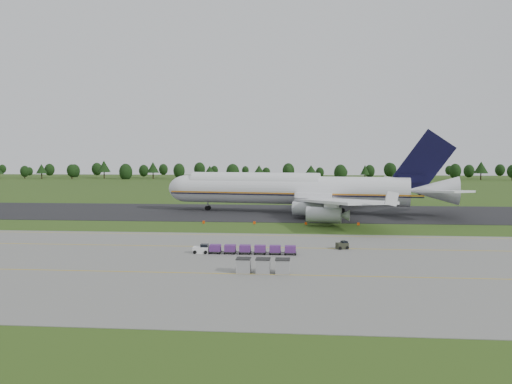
# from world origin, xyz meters

# --- Properties ---
(ground) EXTENTS (600.00, 600.00, 0.00)m
(ground) POSITION_xyz_m (0.00, 0.00, 0.00)
(ground) COLOR #2B4514
(ground) RESTS_ON ground
(apron) EXTENTS (300.00, 52.00, 0.06)m
(apron) POSITION_xyz_m (0.00, -34.00, 0.03)
(apron) COLOR slate
(apron) RESTS_ON ground
(taxiway) EXTENTS (300.00, 40.00, 0.08)m
(taxiway) POSITION_xyz_m (0.00, 28.00, 0.04)
(taxiway) COLOR black
(taxiway) RESTS_ON ground
(apron_markings) EXTENTS (300.00, 30.20, 0.01)m
(apron_markings) POSITION_xyz_m (0.00, -26.98, 0.06)
(apron_markings) COLOR #C59F0B
(apron_markings) RESTS_ON apron
(tree_line) EXTENTS (530.63, 20.80, 12.00)m
(tree_line) POSITION_xyz_m (-6.25, 218.77, 6.18)
(tree_line) COLOR black
(tree_line) RESTS_ON ground
(aircraft) EXTENTS (74.85, 71.76, 20.93)m
(aircraft) POSITION_xyz_m (9.09, 27.89, 5.98)
(aircraft) COLOR white
(aircraft) RESTS_ON ground
(baggage_train) EXTENTS (15.17, 1.38, 1.32)m
(baggage_train) POSITION_xyz_m (1.25, -27.55, 0.78)
(baggage_train) COLOR white
(baggage_train) RESTS_ON apron
(utility_cart) EXTENTS (2.04, 1.66, 0.97)m
(utility_cart) POSITION_xyz_m (16.03, -22.33, 0.53)
(utility_cart) COLOR #292B1E
(utility_cart) RESTS_ON apron
(uld_row) EXTENTS (6.60, 1.80, 1.78)m
(uld_row) POSITION_xyz_m (5.00, -39.21, 0.95)
(uld_row) COLOR gray
(uld_row) RESTS_ON apron
(edge_markers) EXTENTS (33.20, 0.30, 0.60)m
(edge_markers) POSITION_xyz_m (5.44, 5.40, 0.27)
(edge_markers) COLOR #F54407
(edge_markers) RESTS_ON ground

